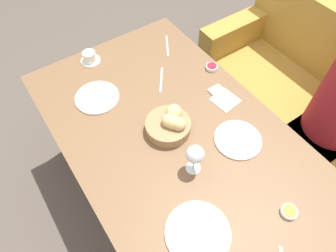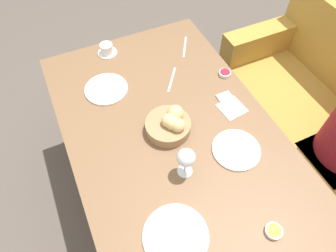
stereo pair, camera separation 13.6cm
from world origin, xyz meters
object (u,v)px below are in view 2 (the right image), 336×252
(coffee_cup, at_px, (107,49))
(knife_silver, at_px, (172,79))
(plate_near_right, at_px, (176,236))
(jam_bowl_honey, at_px, (274,231))
(plate_far_center, at_px, (236,150))
(fork_silver, at_px, (185,47))
(bread_basket, at_px, (170,124))
(jam_bowl_berry, at_px, (225,73))
(cell_phone, at_px, (230,104))
(plate_near_left, at_px, (106,89))
(wine_glass, at_px, (186,158))
(napkin, at_px, (232,108))

(coffee_cup, relative_size, knife_silver, 0.71)
(plate_near_right, bearing_deg, jam_bowl_honey, 68.06)
(plate_far_center, distance_m, fork_silver, 0.72)
(bread_basket, xyz_separation_m, plate_near_right, (0.45, -0.18, -0.04))
(fork_silver, xyz_separation_m, knife_silver, (0.21, -0.18, 0.00))
(fork_silver, bearing_deg, jam_bowl_berry, 17.84)
(jam_bowl_berry, relative_size, cell_phone, 0.42)
(plate_near_left, relative_size, plate_far_center, 1.03)
(bread_basket, height_order, coffee_cup, bread_basket)
(jam_bowl_berry, bearing_deg, wine_glass, -46.49)
(bread_basket, xyz_separation_m, coffee_cup, (-0.63, -0.10, -0.02))
(bread_basket, relative_size, fork_silver, 1.29)
(jam_bowl_berry, xyz_separation_m, fork_silver, (-0.29, -0.09, -0.01))
(plate_near_left, xyz_separation_m, cell_phone, (0.34, 0.52, -0.00))
(coffee_cup, distance_m, napkin, 0.77)
(wine_glass, xyz_separation_m, fork_silver, (-0.71, 0.35, -0.11))
(coffee_cup, bearing_deg, jam_bowl_berry, 50.51)
(napkin, bearing_deg, knife_silver, -148.23)
(jam_bowl_berry, bearing_deg, coffee_cup, -129.49)
(plate_near_left, height_order, jam_bowl_honey, jam_bowl_honey)
(bread_basket, relative_size, knife_silver, 1.36)
(fork_silver, height_order, knife_silver, same)
(jam_bowl_honey, xyz_separation_m, knife_silver, (-0.87, -0.01, -0.01))
(knife_silver, distance_m, napkin, 0.35)
(knife_silver, bearing_deg, wine_glass, -19.14)
(plate_near_left, distance_m, wine_glass, 0.61)
(plate_near_right, height_order, jam_bowl_honey, jam_bowl_honey)
(plate_far_center, bearing_deg, plate_near_left, -144.94)
(plate_near_left, xyz_separation_m, wine_glass, (0.58, 0.16, 0.11))
(bread_basket, xyz_separation_m, cell_phone, (-0.02, 0.33, -0.04))
(coffee_cup, xyz_separation_m, knife_silver, (0.34, 0.24, -0.03))
(jam_bowl_berry, bearing_deg, napkin, -22.12)
(cell_phone, bearing_deg, jam_bowl_berry, 155.94)
(plate_far_center, xyz_separation_m, jam_bowl_honey, (0.36, -0.06, 0.01))
(bread_basket, xyz_separation_m, knife_silver, (-0.29, 0.14, -0.04))
(plate_far_center, bearing_deg, coffee_cup, -159.48)
(jam_bowl_berry, relative_size, knife_silver, 0.42)
(coffee_cup, height_order, napkin, coffee_cup)
(wine_glass, height_order, napkin, wine_glass)
(plate_far_center, relative_size, cell_phone, 1.42)
(fork_silver, bearing_deg, jam_bowl_honey, -8.86)
(plate_near_right, relative_size, fork_silver, 1.52)
(plate_near_left, relative_size, wine_glass, 1.40)
(jam_bowl_berry, relative_size, fork_silver, 0.39)
(cell_phone, bearing_deg, fork_silver, -178.82)
(bread_basket, distance_m, plate_near_right, 0.48)
(wine_glass, relative_size, jam_bowl_berry, 2.46)
(jam_bowl_honey, relative_size, napkin, 0.49)
(coffee_cup, distance_m, cell_phone, 0.75)
(plate_near_right, distance_m, napkin, 0.67)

